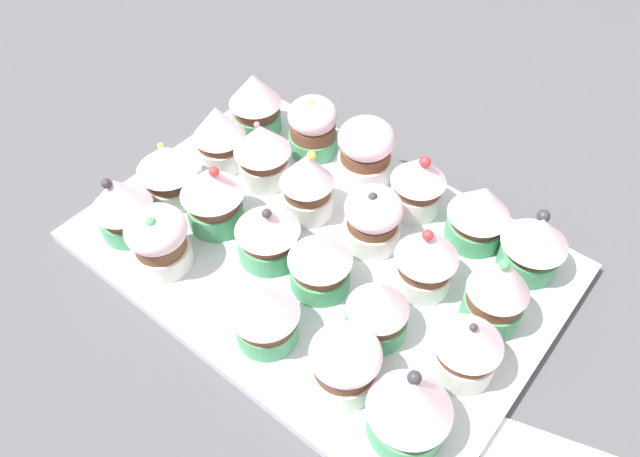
{
  "coord_description": "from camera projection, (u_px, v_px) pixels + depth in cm",
  "views": [
    {
      "loc": [
        -24.22,
        29.83,
        48.17
      ],
      "look_at": [
        0.0,
        0.0,
        4.2
      ],
      "focal_mm": 34.48,
      "sensor_mm": 36.0,
      "label": 1
    }
  ],
  "objects": [
    {
      "name": "cupcake_0",
      "position": [
        534.0,
        243.0,
        0.56
      ],
      "size": [
        6.15,
        6.15,
        7.29
      ],
      "color": "#4C9E6B",
      "rests_on": "baking_tray"
    },
    {
      "name": "ground_plane",
      "position": [
        320.0,
        265.0,
        0.63
      ],
      "size": [
        180.0,
        180.0,
        3.0
      ],
      "primitive_type": "cube",
      "color": "#4C4C51"
    },
    {
      "name": "cupcake_22",
      "position": [
        122.0,
        205.0,
        0.59
      ],
      "size": [
        5.96,
        5.96,
        7.43
      ],
      "color": "#4C9E6B",
      "rests_on": "baking_tray"
    },
    {
      "name": "cupcake_8",
      "position": [
        373.0,
        218.0,
        0.59
      ],
      "size": [
        5.61,
        5.61,
        6.83
      ],
      "color": "white",
      "rests_on": "baking_tray"
    },
    {
      "name": "cupcake_9",
      "position": [
        307.0,
        184.0,
        0.61
      ],
      "size": [
        5.47,
        5.47,
        7.98
      ],
      "color": "white",
      "rests_on": "baking_tray"
    },
    {
      "name": "cupcake_21",
      "position": [
        159.0,
        239.0,
        0.57
      ],
      "size": [
        5.82,
        5.82,
        6.99
      ],
      "color": "white",
      "rests_on": "baking_tray"
    },
    {
      "name": "cupcake_1",
      "position": [
        479.0,
        213.0,
        0.59
      ],
      "size": [
        6.03,
        6.03,
        7.01
      ],
      "color": "#4C9E6B",
      "rests_on": "baking_tray"
    },
    {
      "name": "cupcake_12",
      "position": [
        467.0,
        346.0,
        0.49
      ],
      "size": [
        5.7,
        5.7,
        7.19
      ],
      "color": "white",
      "rests_on": "baking_tray"
    },
    {
      "name": "baking_tray",
      "position": [
        320.0,
        252.0,
        0.61
      ],
      "size": [
        44.95,
        31.19,
        1.2
      ],
      "color": "silver",
      "rests_on": "ground_plane"
    },
    {
      "name": "cupcake_19",
      "position": [
        345.0,
        363.0,
        0.49
      ],
      "size": [
        5.83,
        5.83,
        6.21
      ],
      "color": "white",
      "rests_on": "baking_tray"
    },
    {
      "name": "cupcake_4",
      "position": [
        313.0,
        126.0,
        0.68
      ],
      "size": [
        5.46,
        5.46,
        7.11
      ],
      "color": "#4C9E6B",
      "rests_on": "baking_tray"
    },
    {
      "name": "cupcake_10",
      "position": [
        262.0,
        152.0,
        0.64
      ],
      "size": [
        6.03,
        6.03,
        7.56
      ],
      "color": "white",
      "rests_on": "baking_tray"
    },
    {
      "name": "cupcake_7",
      "position": [
        427.0,
        257.0,
        0.55
      ],
      "size": [
        5.82,
        5.82,
        7.98
      ],
      "color": "white",
      "rests_on": "baking_tray"
    },
    {
      "name": "cupcake_11",
      "position": [
        219.0,
        135.0,
        0.66
      ],
      "size": [
        5.71,
        5.71,
        7.41
      ],
      "color": "white",
      "rests_on": "baking_tray"
    },
    {
      "name": "cupcake_3",
      "position": [
        366.0,
        151.0,
        0.65
      ],
      "size": [
        5.97,
        5.97,
        7.4
      ],
      "color": "white",
      "rests_on": "baking_tray"
    },
    {
      "name": "cupcake_18",
      "position": [
        410.0,
        407.0,
        0.46
      ],
      "size": [
        6.61,
        6.61,
        7.7
      ],
      "color": "#4C9E6B",
      "rests_on": "baking_tray"
    },
    {
      "name": "cupcake_14",
      "position": [
        320.0,
        261.0,
        0.55
      ],
      "size": [
        5.93,
        5.93,
        6.74
      ],
      "color": "#4C9E6B",
      "rests_on": "baking_tray"
    },
    {
      "name": "cupcake_16",
      "position": [
        213.0,
        195.0,
        0.6
      ],
      "size": [
        6.31,
        6.31,
        7.76
      ],
      "color": "#4C9E6B",
      "rests_on": "baking_tray"
    },
    {
      "name": "cupcake_17",
      "position": [
        168.0,
        171.0,
        0.63
      ],
      "size": [
        6.4,
        6.4,
        7.04
      ],
      "color": "white",
      "rests_on": "baking_tray"
    },
    {
      "name": "cupcake_13",
      "position": [
        378.0,
        308.0,
        0.52
      ],
      "size": [
        5.43,
        5.43,
        6.89
      ],
      "color": "#4C9E6B",
      "rests_on": "baking_tray"
    },
    {
      "name": "cupcake_2",
      "position": [
        418.0,
        183.0,
        0.62
      ],
      "size": [
        5.64,
        5.64,
        7.25
      ],
      "color": "white",
      "rests_on": "baking_tray"
    },
    {
      "name": "cupcake_6",
      "position": [
        498.0,
        291.0,
        0.52
      ],
      "size": [
        5.36,
        5.36,
        8.58
      ],
      "color": "#4C9E6B",
      "rests_on": "baking_tray"
    },
    {
      "name": "cupcake_15",
      "position": [
        268.0,
        231.0,
        0.58
      ],
      "size": [
        6.25,
        6.25,
        6.98
      ],
      "color": "#4C9E6B",
      "rests_on": "baking_tray"
    },
    {
      "name": "cupcake_20",
      "position": [
        265.0,
        313.0,
        0.51
      ],
      "size": [
        5.96,
        5.96,
        6.9
      ],
      "color": "#4C9E6B",
      "rests_on": "baking_tray"
    },
    {
      "name": "cupcake_5",
      "position": [
        255.0,
        102.0,
        0.7
      ],
      "size": [
        5.99,
        5.99,
        7.6
      ],
      "color": "#4C9E6B",
      "rests_on": "baking_tray"
    }
  ]
}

